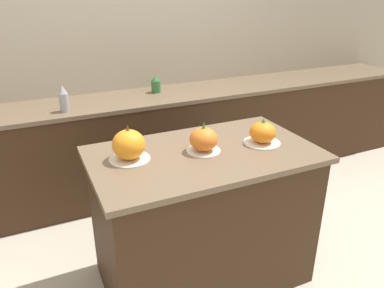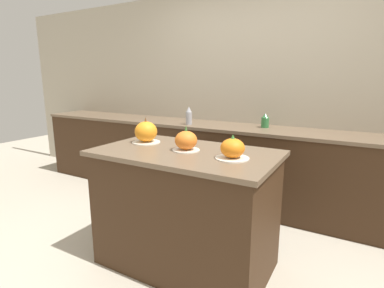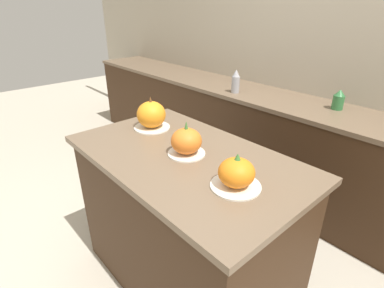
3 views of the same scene
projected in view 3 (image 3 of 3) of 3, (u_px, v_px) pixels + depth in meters
ground_plane at (186, 277)px, 2.03m from camera, size 12.00×12.00×0.00m
wall_back at (335, 60)px, 2.48m from camera, size 8.00×0.06×2.50m
kitchen_island at (186, 222)px, 1.83m from camera, size 1.36×0.80×0.94m
back_counter at (299, 156)px, 2.62m from camera, size 6.00×0.60×0.93m
pumpkin_cake_left at (151, 115)px, 1.93m from camera, size 0.23×0.23×0.22m
pumpkin_cake_center at (187, 142)px, 1.60m from camera, size 0.21×0.21×0.19m
pumpkin_cake_right at (236, 174)px, 1.32m from camera, size 0.23×0.23×0.17m
bottle_tall at (236, 82)px, 2.72m from camera, size 0.07×0.07×0.21m
bottle_short at (339, 100)px, 2.31m from camera, size 0.09×0.09×0.16m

